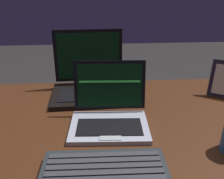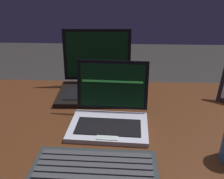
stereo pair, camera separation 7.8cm
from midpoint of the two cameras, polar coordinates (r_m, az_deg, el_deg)
The scene contains 4 objects.
desk at distance 0.93m, azimuth -3.25°, elevation -13.50°, with size 1.39×0.74×0.74m.
laptop_front at distance 0.84m, azimuth -3.14°, elevation -5.69°, with size 0.27×0.24×0.20m.
laptop_rear at distance 1.06m, azimuth -7.39°, elevation 1.73°, with size 0.33×0.26×0.26m.
external_keyboard at distance 0.66m, azimuth -5.36°, elevation -18.63°, with size 0.33×0.15×0.03m.
Camera 1 is at (-0.04, -0.73, 1.21)m, focal length 38.80 mm.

